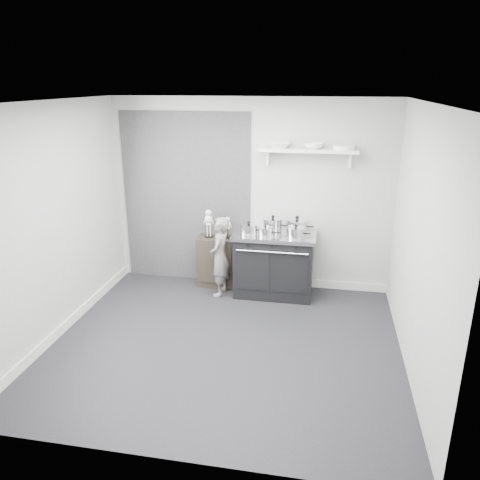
# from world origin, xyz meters

# --- Properties ---
(ground) EXTENTS (4.00, 4.00, 0.00)m
(ground) POSITION_xyz_m (0.00, 0.00, 0.00)
(ground) COLOR black
(ground) RESTS_ON ground
(room_shell) EXTENTS (4.02, 3.62, 2.71)m
(room_shell) POSITION_xyz_m (-0.09, 0.15, 1.64)
(room_shell) COLOR #A8A8A5
(room_shell) RESTS_ON ground
(wall_shelf) EXTENTS (1.30, 0.26, 0.24)m
(wall_shelf) POSITION_xyz_m (0.80, 1.68, 2.01)
(wall_shelf) COLOR white
(wall_shelf) RESTS_ON room_shell
(stove) EXTENTS (1.13, 0.71, 0.91)m
(stove) POSITION_xyz_m (0.40, 1.48, 0.46)
(stove) COLOR black
(stove) RESTS_ON ground
(side_cabinet) EXTENTS (0.57, 0.33, 0.74)m
(side_cabinet) POSITION_xyz_m (-0.44, 1.61, 0.37)
(side_cabinet) COLOR black
(side_cabinet) RESTS_ON ground
(child) EXTENTS (0.30, 0.44, 1.14)m
(child) POSITION_xyz_m (-0.34, 1.30, 0.57)
(child) COLOR slate
(child) RESTS_ON ground
(pot_front_left) EXTENTS (0.33, 0.24, 0.18)m
(pot_front_left) POSITION_xyz_m (0.05, 1.36, 0.98)
(pot_front_left) COLOR silver
(pot_front_left) RESTS_ON stove
(pot_back_left) EXTENTS (0.35, 0.27, 0.22)m
(pot_back_left) POSITION_xyz_m (0.36, 1.57, 1.00)
(pot_back_left) COLOR silver
(pot_back_left) RESTS_ON stove
(pot_back_right) EXTENTS (0.38, 0.30, 0.23)m
(pot_back_right) POSITION_xyz_m (0.69, 1.59, 1.00)
(pot_back_right) COLOR silver
(pot_back_right) RESTS_ON stove
(pot_front_right) EXTENTS (0.31, 0.23, 0.19)m
(pot_front_right) POSITION_xyz_m (0.70, 1.31, 0.98)
(pot_front_right) COLOR silver
(pot_front_right) RESTS_ON stove
(pot_front_center) EXTENTS (0.29, 0.20, 0.15)m
(pot_front_center) POSITION_xyz_m (0.29, 1.32, 0.97)
(pot_front_center) COLOR silver
(pot_front_center) RESTS_ON stove
(skeleton_full) EXTENTS (0.13, 0.09, 0.47)m
(skeleton_full) POSITION_xyz_m (-0.57, 1.61, 0.98)
(skeleton_full) COLOR beige
(skeleton_full) RESTS_ON side_cabinet
(skeleton_torso) EXTENTS (0.10, 0.07, 0.36)m
(skeleton_torso) POSITION_xyz_m (-0.29, 1.61, 0.92)
(skeleton_torso) COLOR beige
(skeleton_torso) RESTS_ON side_cabinet
(bowl_large) EXTENTS (0.31, 0.31, 0.08)m
(bowl_large) POSITION_xyz_m (0.41, 1.67, 2.08)
(bowl_large) COLOR white
(bowl_large) RESTS_ON wall_shelf
(bowl_small) EXTENTS (0.26, 0.26, 0.08)m
(bowl_small) POSITION_xyz_m (0.86, 1.67, 2.08)
(bowl_small) COLOR white
(bowl_small) RESTS_ON wall_shelf
(plate_stack) EXTENTS (0.28, 0.28, 0.06)m
(plate_stack) POSITION_xyz_m (1.26, 1.67, 2.07)
(plate_stack) COLOR white
(plate_stack) RESTS_ON wall_shelf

